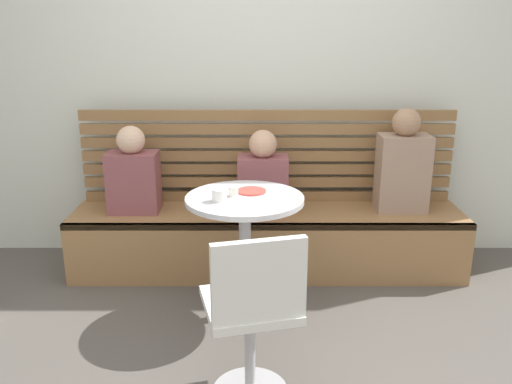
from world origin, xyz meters
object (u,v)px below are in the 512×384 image
at_px(person_adult, 401,166).
at_px(person_child_middle, 132,175).
at_px(cafe_table, 244,233).
at_px(plate_small, 250,191).
at_px(cup_ceramic_white, 218,195).
at_px(booth_bench, 266,241).
at_px(person_child_left, 261,177).
at_px(white_chair, 252,313).
at_px(cup_espresso_small, 232,191).

xyz_separation_m(person_adult, person_child_middle, (-1.84, -0.02, -0.06)).
relative_size(cafe_table, plate_small, 4.35).
bearing_deg(cup_ceramic_white, booth_bench, 67.27).
bearing_deg(booth_bench, person_child_left, 154.77).
xyz_separation_m(white_chair, plate_small, (-0.01, 0.90, 0.28)).
distance_m(booth_bench, person_child_left, 0.47).
bearing_deg(cafe_table, cup_espresso_small, 167.16).
height_order(person_child_left, plate_small, person_child_left).
height_order(booth_bench, person_adult, person_adult).
xyz_separation_m(booth_bench, person_adult, (0.92, 0.04, 0.54)).
xyz_separation_m(cup_ceramic_white, plate_small, (0.18, 0.17, -0.03)).
bearing_deg(cafe_table, white_chair, -86.33).
distance_m(person_child_left, cup_espresso_small, 0.63).
xyz_separation_m(booth_bench, cup_ceramic_white, (-0.28, -0.68, 0.55)).
height_order(white_chair, person_child_middle, person_child_middle).
bearing_deg(person_child_middle, plate_small, -32.76).
distance_m(booth_bench, person_child_middle, 1.03).
bearing_deg(person_child_middle, person_adult, 0.73).
distance_m(cafe_table, white_chair, 0.82).
xyz_separation_m(person_child_middle, cup_ceramic_white, (0.63, -0.69, 0.07)).
bearing_deg(person_adult, booth_bench, -177.66).
bearing_deg(cup_espresso_small, booth_bench, 70.21).
xyz_separation_m(booth_bench, cafe_table, (-0.14, -0.60, 0.30)).
relative_size(person_child_left, person_child_middle, 0.95).
bearing_deg(cafe_table, plate_small, 66.46).
bearing_deg(person_adult, person_child_middle, -179.27).
bearing_deg(person_adult, white_chair, -125.07).
xyz_separation_m(cafe_table, person_adult, (1.07, 0.63, 0.24)).
bearing_deg(plate_small, person_child_left, 82.13).
relative_size(white_chair, person_adult, 1.20).
distance_m(booth_bench, person_adult, 1.07).
bearing_deg(person_adult, person_child_left, -178.70).
distance_m(cafe_table, person_child_left, 0.64).
xyz_separation_m(booth_bench, white_chair, (-0.09, -1.41, 0.24)).
height_order(person_adult, cup_espresso_small, person_adult).
relative_size(cafe_table, person_child_left, 1.30).
xyz_separation_m(white_chair, person_child_left, (0.06, 1.42, 0.22)).
distance_m(cafe_table, person_child_middle, 1.00).
bearing_deg(person_child_left, cup_espresso_small, -106.36).
distance_m(person_adult, cup_ceramic_white, 1.40).
relative_size(person_adult, person_child_left, 1.25).
height_order(person_child_middle, cup_espresso_small, person_child_middle).
bearing_deg(white_chair, plate_small, 90.86).
height_order(booth_bench, cafe_table, cafe_table).
height_order(white_chair, plate_small, white_chair).
xyz_separation_m(white_chair, cup_espresso_small, (-0.12, 0.83, 0.30)).
relative_size(white_chair, person_child_left, 1.49).
relative_size(booth_bench, white_chair, 3.18).
distance_m(cup_espresso_small, plate_small, 0.13).
bearing_deg(white_chair, cafe_table, 93.67).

